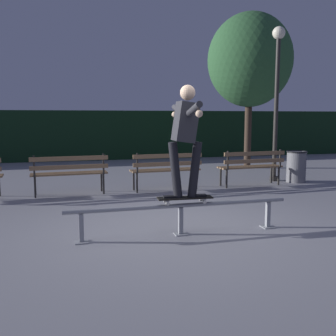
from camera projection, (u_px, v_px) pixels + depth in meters
The scene contains 11 objects.
ground_plane at pixel (176, 229), 5.78m from camera, with size 90.00×90.00×0.00m, color gray.
hedge_backdrop at pixel (103, 135), 15.53m from camera, with size 24.00×1.20×1.91m, color black.
grind_rail at pixel (181, 211), 5.50m from camera, with size 3.24×0.18×0.45m.
skateboard at pixel (185, 198), 5.49m from camera, with size 0.79×0.24×0.09m.
skateboarder at pixel (186, 132), 5.37m from camera, with size 0.62×1.41×1.56m.
park_bench_left_center at pixel (69, 170), 8.25m from camera, with size 1.62×0.49×0.88m.
park_bench_right_center at pixel (166, 167), 8.81m from camera, with size 1.62×0.49×0.88m.
park_bench_rightmost at pixel (252, 164), 9.36m from camera, with size 1.62×0.49×0.88m.
tree_far_right at pixel (250, 61), 12.33m from camera, with size 2.67×2.67×4.91m.
lamp_post_right at pixel (277, 84), 9.88m from camera, with size 0.32×0.32×3.90m.
trash_can at pixel (296, 166), 9.95m from camera, with size 0.52×0.52×0.80m.
Camera 1 is at (-1.58, -5.39, 1.65)m, focal length 41.69 mm.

